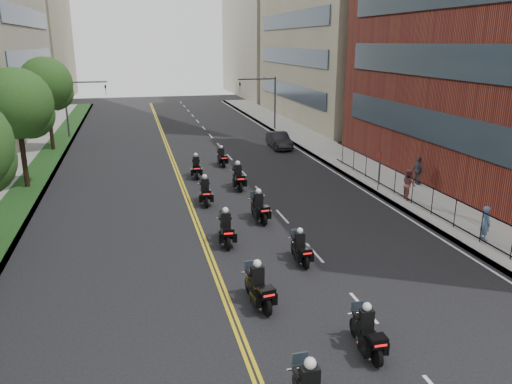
% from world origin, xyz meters
% --- Properties ---
extents(sidewalk_right, '(4.00, 90.00, 0.15)m').
position_xyz_m(sidewalk_right, '(12.00, 25.00, 0.07)').
color(sidewalk_right, gray).
rests_on(sidewalk_right, ground).
extents(sidewalk_left, '(4.00, 90.00, 0.15)m').
position_xyz_m(sidewalk_left, '(-12.00, 25.00, 0.07)').
color(sidewalk_left, gray).
rests_on(sidewalk_left, ground).
extents(grass_strip, '(2.00, 90.00, 0.04)m').
position_xyz_m(grass_strip, '(-11.20, 25.00, 0.17)').
color(grass_strip, '#183D16').
rests_on(grass_strip, sidewalk_left).
extents(building_right_far, '(15.00, 28.00, 26.00)m').
position_xyz_m(building_right_far, '(21.50, 78.00, 13.00)').
color(building_right_far, '#A49F84').
rests_on(building_right_far, ground).
extents(building_left_far, '(16.00, 28.00, 26.00)m').
position_xyz_m(building_left_far, '(-22.00, 78.00, 13.00)').
color(building_left_far, gray).
rests_on(building_left_far, ground).
extents(iron_fence, '(0.05, 28.00, 1.50)m').
position_xyz_m(iron_fence, '(11.00, 12.00, 0.90)').
color(iron_fence, black).
rests_on(iron_fence, sidewalk_right).
extents(traffic_signal_right, '(4.09, 0.20, 5.60)m').
position_xyz_m(traffic_signal_right, '(9.54, 42.00, 3.70)').
color(traffic_signal_right, '#3F3F44').
rests_on(traffic_signal_right, ground).
extents(traffic_signal_left, '(4.09, 0.20, 5.60)m').
position_xyz_m(traffic_signal_left, '(-9.54, 42.00, 3.70)').
color(traffic_signal_left, '#3F3F44').
rests_on(traffic_signal_left, ground).
extents(motorcycle_1, '(0.51, 2.19, 1.61)m').
position_xyz_m(motorcycle_1, '(2.11, 2.53, 0.64)').
color(motorcycle_1, black).
rests_on(motorcycle_1, ground).
extents(motorcycle_2, '(0.71, 2.33, 1.72)m').
position_xyz_m(motorcycle_2, '(-0.39, 6.08, 0.68)').
color(motorcycle_2, black).
rests_on(motorcycle_2, ground).
extents(motorcycle_3, '(0.48, 2.08, 1.54)m').
position_xyz_m(motorcycle_3, '(2.25, 9.18, 0.61)').
color(motorcycle_3, black).
rests_on(motorcycle_3, ground).
extents(motorcycle_4, '(0.61, 2.37, 1.75)m').
position_xyz_m(motorcycle_4, '(-0.45, 12.02, 0.69)').
color(motorcycle_4, black).
rests_on(motorcycle_4, ground).
extents(motorcycle_5, '(0.61, 2.37, 1.75)m').
position_xyz_m(motorcycle_5, '(1.82, 14.66, 0.69)').
color(motorcycle_5, black).
rests_on(motorcycle_5, ground).
extents(motorcycle_6, '(0.60, 2.37, 1.75)m').
position_xyz_m(motorcycle_6, '(-0.52, 18.26, 0.69)').
color(motorcycle_6, black).
rests_on(motorcycle_6, ground).
extents(motorcycle_7, '(0.58, 2.47, 1.82)m').
position_xyz_m(motorcycle_7, '(1.99, 20.84, 0.72)').
color(motorcycle_7, black).
rests_on(motorcycle_7, ground).
extents(motorcycle_8, '(0.63, 2.33, 1.72)m').
position_xyz_m(motorcycle_8, '(-0.26, 24.31, 0.68)').
color(motorcycle_8, black).
rests_on(motorcycle_8, ground).
extents(motorcycle_9, '(0.50, 2.14, 1.58)m').
position_xyz_m(motorcycle_9, '(2.06, 27.23, 0.62)').
color(motorcycle_9, black).
rests_on(motorcycle_9, ground).
extents(parked_sedan, '(1.58, 4.31, 1.41)m').
position_xyz_m(parked_sedan, '(8.21, 32.58, 0.70)').
color(parked_sedan, black).
rests_on(parked_sedan, ground).
extents(pedestrian_a, '(0.48, 0.66, 1.67)m').
position_xyz_m(pedestrian_a, '(11.35, 9.19, 0.98)').
color(pedestrian_a, '#455D7E').
rests_on(pedestrian_a, sidewalk_right).
extents(pedestrian_b, '(0.84, 1.00, 1.84)m').
position_xyz_m(pedestrian_b, '(11.20, 15.76, 1.07)').
color(pedestrian_b, brown).
rests_on(pedestrian_b, sidewalk_right).
extents(pedestrian_c, '(0.52, 1.11, 1.84)m').
position_xyz_m(pedestrian_c, '(13.50, 18.55, 1.07)').
color(pedestrian_c, '#424249').
rests_on(pedestrian_c, sidewalk_right).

